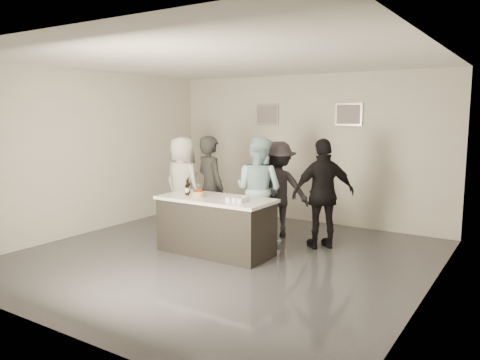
{
  "coord_description": "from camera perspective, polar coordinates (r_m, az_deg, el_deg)",
  "views": [
    {
      "loc": [
        4.05,
        -5.8,
        2.21
      ],
      "look_at": [
        0.0,
        0.5,
        1.15
      ],
      "focal_mm": 35.0,
      "sensor_mm": 36.0,
      "label": 1
    }
  ],
  "objects": [
    {
      "name": "floor",
      "position": [
        7.41,
        -2.12,
        -9.3
      ],
      "size": [
        6.0,
        6.0,
        0.0
      ],
      "primitive_type": "plane",
      "color": "#3D3D42",
      "rests_on": "ground"
    },
    {
      "name": "ceiling",
      "position": [
        7.11,
        -2.25,
        14.43
      ],
      "size": [
        6.0,
        6.0,
        0.0
      ],
      "primitive_type": "plane",
      "rotation": [
        3.14,
        0.0,
        0.0
      ],
      "color": "white"
    },
    {
      "name": "wall_back",
      "position": [
        9.71,
        8.03,
        3.79
      ],
      "size": [
        6.0,
        0.04,
        3.0
      ],
      "primitive_type": "cube",
      "color": "beige",
      "rests_on": "ground"
    },
    {
      "name": "wall_front",
      "position": [
        4.97,
        -22.39,
        -0.78
      ],
      "size": [
        6.0,
        0.04,
        3.0
      ],
      "primitive_type": "cube",
      "color": "beige",
      "rests_on": "ground"
    },
    {
      "name": "wall_left",
      "position": [
        9.16,
        -17.79,
        3.23
      ],
      "size": [
        0.04,
        6.0,
        3.0
      ],
      "primitive_type": "cube",
      "color": "beige",
      "rests_on": "ground"
    },
    {
      "name": "wall_right",
      "position": [
        5.93,
        22.31,
        0.57
      ],
      "size": [
        0.04,
        6.0,
        3.0
      ],
      "primitive_type": "cube",
      "color": "beige",
      "rests_on": "ground"
    },
    {
      "name": "picture_left",
      "position": [
        10.07,
        3.34,
        7.99
      ],
      "size": [
        0.54,
        0.04,
        0.44
      ],
      "primitive_type": "cube",
      "color": "#B2B2B7",
      "rests_on": "wall_back"
    },
    {
      "name": "picture_right",
      "position": [
        9.31,
        13.11,
        7.79
      ],
      "size": [
        0.54,
        0.04,
        0.44
      ],
      "primitive_type": "cube",
      "color": "#B2B2B7",
      "rests_on": "wall_back"
    },
    {
      "name": "bar_counter",
      "position": [
        7.49,
        -2.97,
        -5.54
      ],
      "size": [
        1.86,
        0.86,
        0.9
      ],
      "primitive_type": "cube",
      "color": "white",
      "rests_on": "ground"
    },
    {
      "name": "cake",
      "position": [
        7.48,
        -5.1,
        -1.77
      ],
      "size": [
        0.19,
        0.19,
        0.08
      ],
      "primitive_type": "cylinder",
      "color": "orange",
      "rests_on": "bar_counter"
    },
    {
      "name": "beer_bottle_a",
      "position": [
        7.83,
        -6.35,
        -0.66
      ],
      "size": [
        0.07,
        0.07,
        0.26
      ],
      "primitive_type": "cylinder",
      "color": "black",
      "rests_on": "bar_counter"
    },
    {
      "name": "beer_bottle_b",
      "position": [
        7.64,
        -6.47,
        -0.88
      ],
      "size": [
        0.07,
        0.07,
        0.26
      ],
      "primitive_type": "cylinder",
      "color": "black",
      "rests_on": "bar_counter"
    },
    {
      "name": "tumbler_cluster",
      "position": [
        7.05,
        -0.26,
        -2.33
      ],
      "size": [
        0.3,
        0.3,
        0.08
      ],
      "primitive_type": "cube",
      "color": "#BF5F12",
      "rests_on": "bar_counter"
    },
    {
      "name": "candles",
      "position": [
        7.37,
        -5.95,
        -2.2
      ],
      "size": [
        0.24,
        0.08,
        0.01
      ],
      "primitive_type": "cube",
      "color": "pink",
      "rests_on": "bar_counter"
    },
    {
      "name": "person_main_black",
      "position": [
        8.33,
        -3.62,
        -0.89
      ],
      "size": [
        0.78,
        0.66,
        1.83
      ],
      "primitive_type": "imported",
      "rotation": [
        0.0,
        0.0,
        2.76
      ],
      "color": "black",
      "rests_on": "ground"
    },
    {
      "name": "person_main_blue",
      "position": [
        8.03,
        2.27,
        -1.23
      ],
      "size": [
        0.92,
        0.74,
        1.83
      ],
      "primitive_type": "imported",
      "rotation": [
        0.0,
        0.0,
        3.09
      ],
      "color": "#A8D4DB",
      "rests_on": "ground"
    },
    {
      "name": "person_guest_left",
      "position": [
        8.98,
        -7.06,
        -0.44
      ],
      "size": [
        0.96,
        0.71,
        1.78
      ],
      "primitive_type": "imported",
      "rotation": [
        0.0,
        0.0,
        2.97
      ],
      "color": "white",
      "rests_on": "ground"
    },
    {
      "name": "person_guest_right",
      "position": [
        7.8,
        10.14,
        -1.67
      ],
      "size": [
        1.07,
        1.06,
        1.82
      ],
      "primitive_type": "imported",
      "rotation": [
        0.0,
        0.0,
        3.92
      ],
      "color": "black",
      "rests_on": "ground"
    },
    {
      "name": "person_guest_back",
      "position": [
        8.46,
        4.64,
        -1.13
      ],
      "size": [
        1.29,
        1.1,
        1.73
      ],
      "primitive_type": "imported",
      "rotation": [
        0.0,
        0.0,
        3.65
      ],
      "color": "black",
      "rests_on": "ground"
    }
  ]
}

